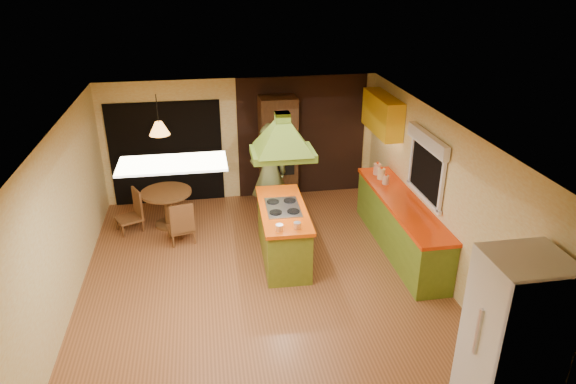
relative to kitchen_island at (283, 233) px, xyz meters
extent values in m
plane|color=#945730|center=(-0.44, -0.65, -0.47)|extent=(6.50, 6.50, 0.00)
plane|color=beige|center=(-0.44, 2.60, 0.78)|extent=(5.50, 0.00, 5.50)
plane|color=beige|center=(-0.44, -3.90, 0.78)|extent=(5.50, 0.00, 5.50)
plane|color=beige|center=(-3.19, -0.65, 0.78)|extent=(0.00, 6.50, 6.50)
plane|color=beige|center=(2.31, -0.65, 0.78)|extent=(0.00, 6.50, 6.50)
plane|color=silver|center=(-0.44, -0.65, 2.03)|extent=(6.50, 6.50, 0.00)
cube|color=#381E14|center=(0.81, 2.58, 0.78)|extent=(2.64, 0.03, 2.50)
cube|color=black|center=(-1.94, 2.58, 0.58)|extent=(2.20, 0.03, 2.10)
cube|color=olive|center=(2.01, -0.05, -0.04)|extent=(0.58, 3.00, 0.86)
cube|color=#E53807|center=(2.01, -0.05, 0.42)|extent=(0.62, 3.05, 0.06)
cube|color=yellow|center=(2.13, 1.55, 1.48)|extent=(0.34, 1.40, 0.70)
cube|color=black|center=(2.28, -0.25, 1.08)|extent=(0.03, 1.16, 0.96)
cube|color=white|center=(2.23, -0.25, 1.55)|extent=(0.10, 1.35, 0.22)
cube|color=white|center=(-1.54, -1.85, 2.02)|extent=(1.20, 0.60, 0.03)
cube|color=olive|center=(0.00, 0.00, -0.04)|extent=(0.73, 1.78, 0.86)
cube|color=#DA4C07|center=(0.00, 0.00, 0.42)|extent=(0.80, 1.87, 0.06)
cube|color=silver|center=(0.00, 0.00, 0.46)|extent=(0.56, 0.79, 0.02)
cube|color=#56731C|center=(0.00, 0.00, 1.38)|extent=(0.97, 0.70, 0.12)
pyramid|color=#56731C|center=(0.00, 0.00, 1.89)|extent=(0.97, 0.70, 0.45)
cube|color=#56731C|center=(0.00, 0.00, 1.96)|extent=(0.22, 0.22, 0.14)
imported|color=#49502A|center=(-0.05, 1.27, 0.52)|extent=(0.80, 0.62, 1.97)
cube|color=white|center=(1.85, -3.57, 0.50)|extent=(0.80, 0.76, 1.94)
cube|color=#4B2D18|center=(0.27, 2.30, 0.62)|extent=(0.73, 0.59, 2.17)
cube|color=black|center=(0.27, 2.00, 0.92)|extent=(0.56, 0.03, 0.45)
cube|color=black|center=(0.27, 2.00, 0.42)|extent=(0.56, 0.03, 0.45)
cylinder|color=brown|center=(-1.94, 1.50, 0.20)|extent=(0.93, 0.93, 0.05)
cylinder|color=brown|center=(-1.94, 1.50, -0.12)|extent=(0.14, 0.14, 0.65)
cylinder|color=brown|center=(-1.94, 1.50, -0.44)|extent=(0.52, 0.52, 0.05)
cone|color=#FF9E3F|center=(-1.94, 1.50, 1.43)|extent=(0.39, 0.39, 0.23)
cylinder|color=beige|center=(1.96, 1.13, 0.55)|extent=(0.16, 0.16, 0.20)
cylinder|color=#EFE7C0|center=(1.96, 0.91, 0.55)|extent=(0.18, 0.18, 0.19)
cylinder|color=beige|center=(1.96, 0.66, 0.53)|extent=(0.14, 0.14, 0.16)
camera|label=1|loc=(-1.16, -7.34, 4.08)|focal=32.00mm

